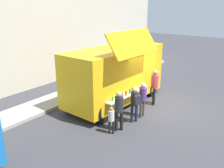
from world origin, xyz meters
name	(u,v)px	position (x,y,z in m)	size (l,w,h in m)	color
ground_plane	(161,108)	(0.00, 0.00, 0.00)	(60.00, 60.00, 0.00)	#38383D
curb_strip	(17,115)	(-4.73, 4.87, 0.07)	(28.00, 1.60, 0.15)	#9E998E
food_truck_main	(115,74)	(-0.73, 2.25, 1.55)	(5.66, 3.06, 3.80)	yellow
trash_bin	(118,73)	(2.89, 4.57, 0.43)	(0.60, 0.60, 0.85)	#2D6434
customer_front_ordering	(143,97)	(-1.36, 0.31, 0.97)	(0.34, 0.33, 1.62)	#4F4A43
customer_mid_with_backpack	(135,101)	(-2.01, 0.31, 0.97)	(0.45, 0.52, 1.59)	#1D2339
customer_rear_waiting	(119,107)	(-3.00, 0.45, 1.00)	(0.34, 0.34, 1.68)	black
customer_extra_browsing	(155,84)	(0.27, 0.56, 1.07)	(0.36, 0.36, 1.79)	black
child_near_queue	(111,118)	(-3.39, 0.54, 0.68)	(0.23, 0.23, 1.14)	black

